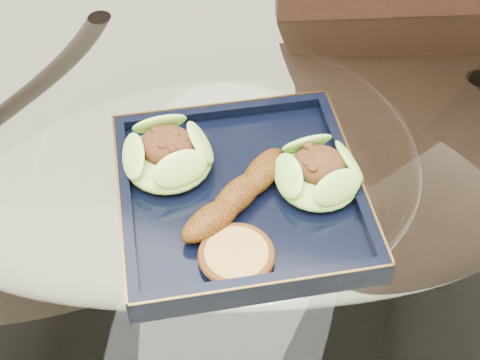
# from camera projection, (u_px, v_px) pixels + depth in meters

# --- Properties ---
(dining_table) EXTENTS (1.13, 1.13, 0.77)m
(dining_table) POSITION_uv_depth(u_px,v_px,m) (230.00, 264.00, 0.91)
(dining_table) COLOR white
(dining_table) RESTS_ON ground
(dining_chair) EXTENTS (0.57, 0.57, 1.04)m
(dining_chair) POSITION_uv_depth(u_px,v_px,m) (411.00, 152.00, 1.07)
(dining_chair) COLOR black
(dining_chair) RESTS_ON ground
(navy_plate) EXTENTS (0.36, 0.36, 0.02)m
(navy_plate) POSITION_uv_depth(u_px,v_px,m) (240.00, 197.00, 0.76)
(navy_plate) COLOR black
(navy_plate) RESTS_ON dining_table
(lettuce_wrap_left) EXTENTS (0.12, 0.12, 0.04)m
(lettuce_wrap_left) POSITION_uv_depth(u_px,v_px,m) (168.00, 157.00, 0.76)
(lettuce_wrap_left) COLOR #6CA931
(lettuce_wrap_left) RESTS_ON navy_plate
(lettuce_wrap_right) EXTENTS (0.11, 0.11, 0.03)m
(lettuce_wrap_right) POSITION_uv_depth(u_px,v_px,m) (318.00, 175.00, 0.75)
(lettuce_wrap_right) COLOR #66A931
(lettuce_wrap_right) RESTS_ON navy_plate
(roasted_plantain) EXTENTS (0.10, 0.16, 0.03)m
(roasted_plantain) POSITION_uv_depth(u_px,v_px,m) (238.00, 195.00, 0.73)
(roasted_plantain) COLOR #69360B
(roasted_plantain) RESTS_ON navy_plate
(crumb_patty) EXTENTS (0.08, 0.08, 0.01)m
(crumb_patty) POSITION_uv_depth(u_px,v_px,m) (236.00, 256.00, 0.69)
(crumb_patty) COLOR gold
(crumb_patty) RESTS_ON navy_plate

